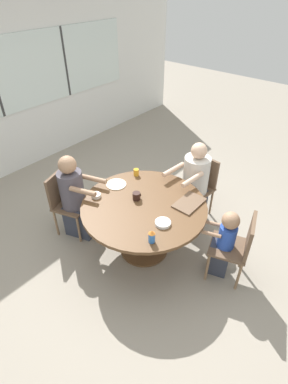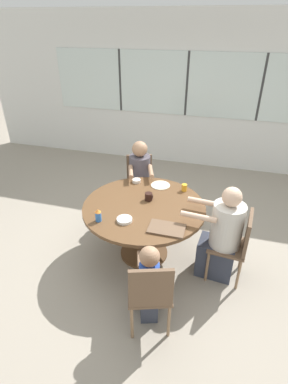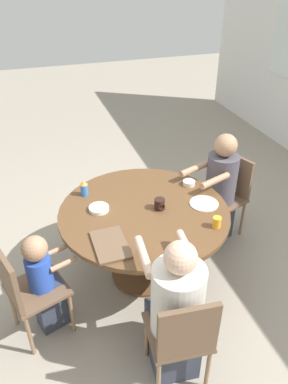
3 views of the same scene
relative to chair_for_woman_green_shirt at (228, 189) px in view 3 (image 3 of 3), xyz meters
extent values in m
plane|color=gray|center=(0.36, -1.03, -0.52)|extent=(16.00, 16.00, 0.00)
cylinder|color=brown|center=(0.36, -1.03, 0.19)|extent=(1.43, 1.43, 0.04)
cylinder|color=brown|center=(0.36, -1.03, -0.17)|extent=(0.14, 0.14, 0.69)
cylinder|color=brown|center=(0.36, -1.03, -0.50)|extent=(0.60, 0.60, 0.03)
cube|color=brown|center=(0.03, -0.09, -0.08)|extent=(0.51, 0.51, 0.03)
cube|color=brown|center=(-0.03, 0.08, 0.14)|extent=(0.37, 0.16, 0.42)
cylinder|color=#8C6B4C|center=(0.25, -0.19, -0.31)|extent=(0.03, 0.03, 0.42)
cylinder|color=#8C6B4C|center=(-0.07, -0.30, -0.31)|extent=(0.03, 0.03, 0.42)
cylinder|color=#8C6B4C|center=(0.13, 0.13, -0.31)|extent=(0.03, 0.03, 0.42)
cylinder|color=#8C6B4C|center=(-0.19, 0.02, -0.31)|extent=(0.03, 0.03, 0.42)
cube|color=brown|center=(1.35, -1.12, -0.08)|extent=(0.44, 0.44, 0.03)
cube|color=brown|center=(1.53, -1.14, 0.14)|extent=(0.07, 0.38, 0.42)
cylinder|color=#8C6B4C|center=(1.17, -1.28, -0.31)|extent=(0.03, 0.03, 0.42)
cylinder|color=#8C6B4C|center=(1.20, -0.94, -0.31)|extent=(0.03, 0.03, 0.42)
cylinder|color=#8C6B4C|center=(1.51, -1.31, -0.31)|extent=(0.03, 0.03, 0.42)
cylinder|color=#8C6B4C|center=(1.54, -0.97, -0.31)|extent=(0.03, 0.03, 0.42)
cube|color=brown|center=(0.68, -1.97, -0.08)|extent=(0.51, 0.51, 0.03)
cube|color=brown|center=(0.74, -2.14, 0.14)|extent=(0.37, 0.16, 0.42)
cylinder|color=#8C6B4C|center=(0.46, -1.87, -0.31)|extent=(0.03, 0.03, 0.42)
cylinder|color=#8C6B4C|center=(0.79, -1.76, -0.31)|extent=(0.03, 0.03, 0.42)
cylinder|color=#8C6B4C|center=(0.57, -2.19, -0.31)|extent=(0.03, 0.03, 0.42)
cylinder|color=#8C6B4C|center=(0.90, -2.08, -0.31)|extent=(0.03, 0.03, 0.42)
cube|color=#333847|center=(0.06, -0.18, -0.29)|extent=(0.37, 0.43, 0.44)
cylinder|color=#4C4751|center=(0.04, -0.12, 0.18)|extent=(0.30, 0.30, 0.49)
sphere|color=#A37A5B|center=(0.04, -0.12, 0.53)|extent=(0.22, 0.22, 0.22)
cylinder|color=#A37A5B|center=(0.26, -0.32, 0.31)|extent=(0.17, 0.33, 0.06)
cylinder|color=#A37A5B|center=(0.00, -0.41, 0.31)|extent=(0.17, 0.33, 0.06)
cube|color=#333847|center=(1.25, -1.11, -0.29)|extent=(0.44, 0.35, 0.44)
cylinder|color=beige|center=(1.31, -1.12, 0.18)|extent=(0.34, 0.34, 0.51)
sphere|color=#DBB293|center=(1.31, -1.12, 0.54)|extent=(0.21, 0.21, 0.21)
cylinder|color=#DBB293|center=(1.01, -1.24, 0.32)|extent=(0.38, 0.10, 0.06)
cylinder|color=#DBB293|center=(1.04, -0.94, 0.32)|extent=(0.38, 0.10, 0.06)
cube|color=#333847|center=(0.66, -1.90, -0.29)|extent=(0.23, 0.27, 0.44)
cylinder|color=#284CB7|center=(0.67, -1.93, 0.06)|extent=(0.19, 0.19, 0.27)
sphere|color=#A37A5B|center=(0.67, -1.93, 0.29)|extent=(0.19, 0.19, 0.19)
cylinder|color=#A37A5B|center=(0.54, -1.81, 0.12)|extent=(0.10, 0.21, 0.04)
cylinder|color=#A37A5B|center=(0.70, -1.76, 0.12)|extent=(0.10, 0.21, 0.04)
cube|color=brown|center=(0.71, -1.41, 0.22)|extent=(0.38, 0.24, 0.02)
cylinder|color=black|center=(0.38, -0.90, 0.26)|extent=(0.09, 0.09, 0.09)
torus|color=black|center=(0.42, -0.90, 0.26)|extent=(0.01, 0.06, 0.06)
cylinder|color=blue|center=(-0.03, -1.46, 0.27)|extent=(0.07, 0.07, 0.11)
cone|color=orange|center=(-0.03, -1.46, 0.34)|extent=(0.07, 0.07, 0.04)
cylinder|color=gold|center=(0.76, -0.56, 0.26)|extent=(0.07, 0.07, 0.09)
cylinder|color=silver|center=(0.11, -0.50, 0.23)|extent=(0.11, 0.11, 0.04)
cylinder|color=white|center=(0.24, -1.39, 0.23)|extent=(0.17, 0.17, 0.03)
cylinder|color=beige|center=(0.44, -0.51, 0.22)|extent=(0.25, 0.25, 0.01)
camera|label=1|loc=(-1.64, -2.73, 2.36)|focal=28.00mm
camera|label=2|loc=(1.16, -3.86, 2.10)|focal=28.00mm
camera|label=3|loc=(2.79, -1.83, 2.03)|focal=35.00mm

